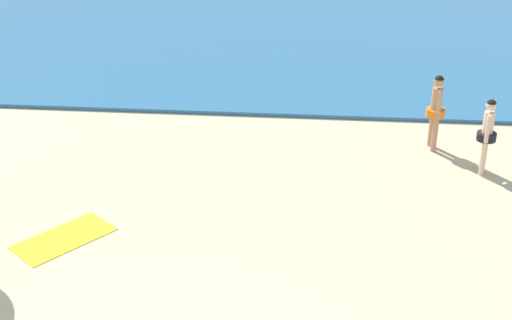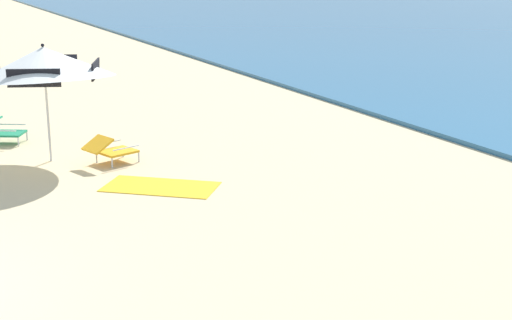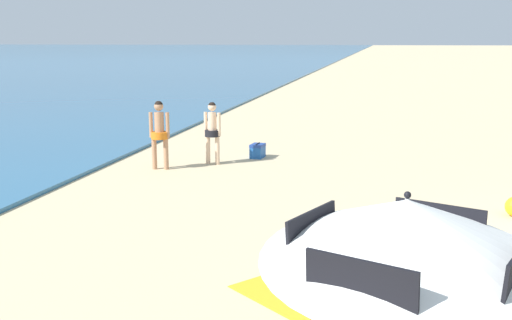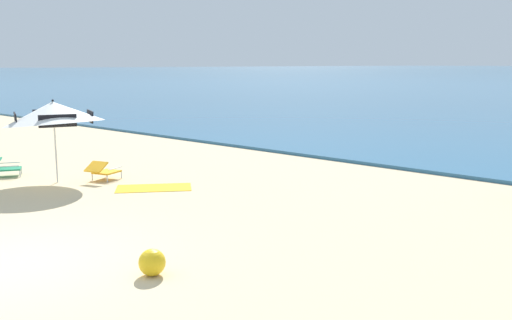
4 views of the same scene
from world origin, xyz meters
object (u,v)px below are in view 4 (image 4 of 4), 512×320
Objects in this scene: lounge_chair_beside_umbrella at (103,170)px; beach_umbrella_striped_main at (53,113)px; lounge_chair_under_umbrella at (4,166)px; beach_towel at (154,188)px; beach_ball at (152,262)px.

beach_umbrella_striped_main is at bearing -126.10° from lounge_chair_beside_umbrella.
lounge_chair_under_umbrella is 2.86m from lounge_chair_beside_umbrella.
beach_umbrella_striped_main is 3.21m from beach_towel.
beach_umbrella_striped_main reaches higher than beach_ball.
beach_ball is at bearing -27.35° from lounge_chair_beside_umbrella.
beach_ball is at bearing -18.58° from beach_umbrella_striped_main.
beach_ball is (6.32, -3.27, -0.08)m from lounge_chair_beside_umbrella.
lounge_chair_under_umbrella is 2.59× the size of beach_ball.
lounge_chair_beside_umbrella is at bearing 53.90° from beach_umbrella_striped_main.
lounge_chair_under_umbrella is 0.56× the size of beach_towel.
beach_ball is at bearing -11.42° from lounge_chair_under_umbrella.
lounge_chair_beside_umbrella is (0.67, 0.92, -1.51)m from beach_umbrella_striped_main.
beach_umbrella_striped_main is at bearing 161.42° from beach_ball.
lounge_chair_beside_umbrella is at bearing 31.57° from lounge_chair_under_umbrella.
lounge_chair_beside_umbrella reaches higher than beach_ball.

